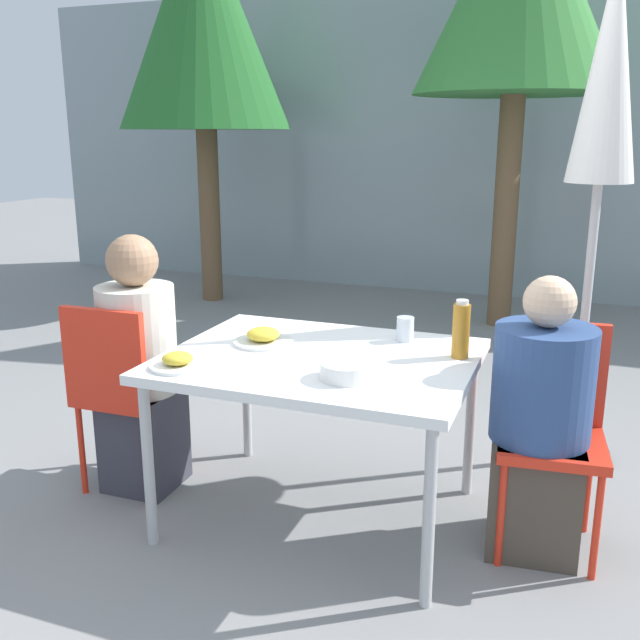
# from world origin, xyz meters

# --- Properties ---
(ground_plane) EXTENTS (24.00, 24.00, 0.00)m
(ground_plane) POSITION_xyz_m (0.00, 0.00, 0.00)
(ground_plane) COLOR gray
(building_facade) EXTENTS (10.00, 0.20, 3.00)m
(building_facade) POSITION_xyz_m (0.00, 4.75, 1.50)
(building_facade) COLOR #89999E
(building_facade) RESTS_ON ground
(dining_table) EXTENTS (1.24, 0.99, 0.73)m
(dining_table) POSITION_xyz_m (0.00, 0.00, 0.67)
(dining_table) COLOR white
(dining_table) RESTS_ON ground
(chair_left) EXTENTS (0.41, 0.41, 0.89)m
(chair_left) POSITION_xyz_m (-0.92, -0.10, 0.53)
(chair_left) COLOR red
(chair_left) RESTS_ON ground
(person_left) EXTENTS (0.35, 0.35, 1.18)m
(person_left) POSITION_xyz_m (-0.87, -0.02, 0.56)
(person_left) COLOR #383842
(person_left) RESTS_ON ground
(chair_right) EXTENTS (0.44, 0.44, 0.89)m
(chair_right) POSITION_xyz_m (0.91, 0.17, 0.53)
(chair_right) COLOR red
(chair_right) RESTS_ON ground
(person_right) EXTENTS (0.38, 0.38, 1.11)m
(person_right) POSITION_xyz_m (0.87, 0.09, 0.51)
(person_right) COLOR #473D33
(person_right) RESTS_ON ground
(closed_umbrella) EXTENTS (0.36, 0.36, 2.43)m
(closed_umbrella) POSITION_xyz_m (1.00, 1.00, 1.77)
(closed_umbrella) COLOR #333333
(closed_umbrella) RESTS_ON ground
(plate_0) EXTENTS (0.26, 0.26, 0.07)m
(plate_0) POSITION_xyz_m (-0.29, 0.07, 0.76)
(plate_0) COLOR white
(plate_0) RESTS_ON dining_table
(plate_1) EXTENTS (0.22, 0.22, 0.06)m
(plate_1) POSITION_xyz_m (-0.46, -0.34, 0.75)
(plate_1) COLOR white
(plate_1) RESTS_ON dining_table
(bottle) EXTENTS (0.07, 0.07, 0.24)m
(bottle) POSITION_xyz_m (0.54, 0.18, 0.84)
(bottle) COLOR #B7751E
(bottle) RESTS_ON dining_table
(drinking_cup) EXTENTS (0.08, 0.08, 0.11)m
(drinking_cup) POSITION_xyz_m (0.27, 0.33, 0.78)
(drinking_cup) COLOR silver
(drinking_cup) RESTS_ON dining_table
(salad_bowl) EXTENTS (0.20, 0.20, 0.06)m
(salad_bowl) POSITION_xyz_m (0.19, -0.23, 0.76)
(salad_bowl) COLOR white
(salad_bowl) RESTS_ON dining_table
(tree_behind_right) EXTENTS (1.58, 1.58, 3.60)m
(tree_behind_right) POSITION_xyz_m (-2.46, 3.51, 2.59)
(tree_behind_right) COLOR brown
(tree_behind_right) RESTS_ON ground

